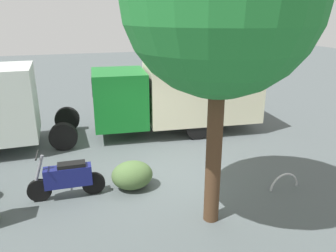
{
  "coord_description": "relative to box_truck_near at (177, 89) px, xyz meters",
  "views": [
    {
      "loc": [
        2.19,
        7.97,
        4.25
      ],
      "look_at": [
        -0.44,
        -0.91,
        1.07
      ],
      "focal_mm": 35.43,
      "sensor_mm": 36.0,
      "label": 1
    }
  ],
  "objects": [
    {
      "name": "ground_plane",
      "position": [
        1.47,
        3.26,
        -1.62
      ],
      "size": [
        60.0,
        60.0,
        0.0
      ],
      "primitive_type": "plane",
      "color": "#4B5254"
    },
    {
      "name": "box_truck_near",
      "position": [
        0.0,
        0.0,
        0.0
      ],
      "size": [
        7.55,
        2.68,
        2.95
      ],
      "rotation": [
        0.0,
        0.0,
        -0.07
      ],
      "color": "black",
      "rests_on": "ground"
    },
    {
      "name": "motorcycle",
      "position": [
        3.95,
        3.78,
        -1.1
      ],
      "size": [
        1.81,
        0.55,
        1.2
      ],
      "rotation": [
        0.0,
        0.0,
        -0.01
      ],
      "color": "black",
      "rests_on": "ground"
    },
    {
      "name": "stop_sign",
      "position": [
        0.14,
        3.75,
        0.37
      ],
      "size": [
        0.71,
        0.33,
        2.99
      ],
      "color": "#9E9EA3",
      "rests_on": "ground"
    },
    {
      "name": "shrub_near_sign",
      "position": [
        2.4,
        3.77,
        -1.27
      ],
      "size": [
        1.05,
        0.86,
        0.71
      ],
      "primitive_type": "ellipsoid",
      "color": "#486335",
      "rests_on": "ground"
    },
    {
      "name": "bike_rack_hoop",
      "position": [
        -1.3,
        4.9,
        -1.62
      ],
      "size": [
        0.85,
        0.11,
        0.85
      ],
      "primitive_type": "torus",
      "rotation": [
        1.57,
        0.0,
        0.07
      ],
      "color": "#B7B7BC",
      "rests_on": "ground"
    }
  ]
}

